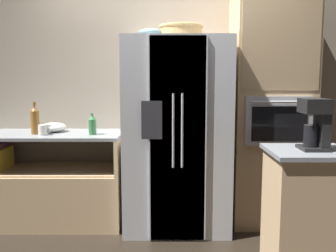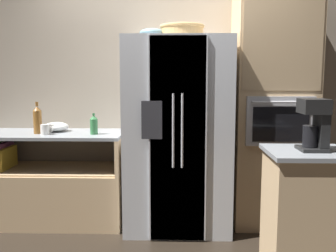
{
  "view_description": "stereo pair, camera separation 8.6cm",
  "coord_description": "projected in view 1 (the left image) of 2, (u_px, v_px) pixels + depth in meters",
  "views": [
    {
      "loc": [
        0.1,
        -3.48,
        1.44
      ],
      "look_at": [
        0.09,
        -0.03,
        0.99
      ],
      "focal_mm": 40.0,
      "sensor_mm": 36.0,
      "label": 1
    },
    {
      "loc": [
        0.19,
        -3.48,
        1.44
      ],
      "look_at": [
        0.09,
        -0.03,
        0.99
      ],
      "focal_mm": 40.0,
      "sensor_mm": 36.0,
      "label": 2
    }
  ],
  "objects": [
    {
      "name": "mug",
      "position": [
        44.0,
        130.0,
        3.52
      ],
      "size": [
        0.12,
        0.08,
        0.1
      ],
      "color": "silver",
      "rests_on": "counter_left"
    },
    {
      "name": "wall_back",
      "position": [
        160.0,
        81.0,
        3.94
      ],
      "size": [
        12.0,
        0.06,
        2.8
      ],
      "color": "tan",
      "rests_on": "ground_plane"
    },
    {
      "name": "bottle_short",
      "position": [
        93.0,
        125.0,
        3.55
      ],
      "size": [
        0.07,
        0.07,
        0.2
      ],
      "color": "#33723F",
      "rests_on": "counter_left"
    },
    {
      "name": "mixing_bowl",
      "position": [
        54.0,
        127.0,
        3.73
      ],
      "size": [
        0.25,
        0.25,
        0.09
      ],
      "color": "white",
      "rests_on": "counter_left"
    },
    {
      "name": "fruit_bowl",
      "position": [
        152.0,
        33.0,
        3.43
      ],
      "size": [
        0.23,
        0.23,
        0.08
      ],
      "color": "#668C99",
      "rests_on": "refrigerator"
    },
    {
      "name": "wall_oven",
      "position": [
        271.0,
        109.0,
        3.64
      ],
      "size": [
        0.74,
        0.65,
        2.27
      ],
      "color": "tan",
      "rests_on": "ground_plane"
    },
    {
      "name": "refrigerator",
      "position": [
        177.0,
        134.0,
        3.58
      ],
      "size": [
        0.98,
        0.82,
        1.81
      ],
      "color": "silver",
      "rests_on": "ground_plane"
    },
    {
      "name": "coffee_maker",
      "position": [
        318.0,
        122.0,
        2.56
      ],
      "size": [
        0.18,
        0.2,
        0.35
      ],
      "color": "black",
      "rests_on": "island_counter"
    },
    {
      "name": "bottle_tall",
      "position": [
        36.0,
        120.0,
        3.57
      ],
      "size": [
        0.08,
        0.08,
        0.31
      ],
      "color": "brown",
      "rests_on": "counter_left"
    },
    {
      "name": "island_counter",
      "position": [
        308.0,
        215.0,
        2.65
      ],
      "size": [
        0.57,
        0.53,
        0.94
      ],
      "color": "tan",
      "rests_on": "ground_plane"
    },
    {
      "name": "ground_plane",
      "position": [
        159.0,
        227.0,
        3.64
      ],
      "size": [
        20.0,
        20.0,
        0.0
      ],
      "primitive_type": "plane",
      "color": "black"
    },
    {
      "name": "counter_left",
      "position": [
        49.0,
        190.0,
        3.73
      ],
      "size": [
        1.45,
        0.65,
        0.9
      ],
      "color": "tan",
      "rests_on": "ground_plane"
    },
    {
      "name": "wicker_basket",
      "position": [
        182.0,
        31.0,
        3.43
      ],
      "size": [
        0.41,
        0.41,
        0.11
      ],
      "color": "tan",
      "rests_on": "refrigerator"
    }
  ]
}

